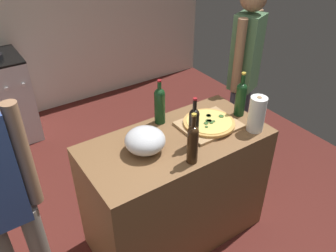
% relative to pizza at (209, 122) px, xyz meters
% --- Properties ---
extents(ground_plane, '(4.47, 3.69, 0.02)m').
position_rel_pizza_xyz_m(ground_plane, '(-0.42, 0.94, -0.95)').
color(ground_plane, '#511E19').
extents(kitchen_wall_rear, '(4.47, 0.10, 2.60)m').
position_rel_pizza_xyz_m(kitchen_wall_rear, '(-0.42, 2.53, 0.36)').
color(kitchen_wall_rear, silver).
rests_on(kitchen_wall_rear, ground_plane).
extents(counter, '(1.27, 0.63, 0.91)m').
position_rel_pizza_xyz_m(counter, '(-0.28, -0.00, -0.48)').
color(counter, brown).
rests_on(counter, ground_plane).
extents(cutting_board, '(0.40, 0.32, 0.02)m').
position_rel_pizza_xyz_m(cutting_board, '(-0.00, -0.00, -0.02)').
color(cutting_board, tan).
rests_on(cutting_board, counter).
extents(pizza, '(0.36, 0.36, 0.03)m').
position_rel_pizza_xyz_m(pizza, '(0.00, 0.00, 0.00)').
color(pizza, tan).
rests_on(pizza, cutting_board).
extents(mixing_bowl, '(0.26, 0.26, 0.16)m').
position_rel_pizza_xyz_m(mixing_bowl, '(-0.51, 0.01, 0.05)').
color(mixing_bowl, '#B2B2B7').
rests_on(mixing_bowl, counter).
extents(paper_towel_roll, '(0.11, 0.11, 0.25)m').
position_rel_pizza_xyz_m(paper_towel_roll, '(0.23, -0.21, 0.09)').
color(paper_towel_roll, white).
rests_on(paper_towel_roll, counter).
extents(wine_bottle_amber, '(0.08, 0.08, 0.33)m').
position_rel_pizza_xyz_m(wine_bottle_amber, '(-0.25, 0.24, 0.12)').
color(wine_bottle_amber, '#143819').
rests_on(wine_bottle_amber, counter).
extents(wine_bottle_green, '(0.08, 0.08, 0.33)m').
position_rel_pizza_xyz_m(wine_bottle_green, '(0.28, -0.00, 0.11)').
color(wine_bottle_green, '#143819').
rests_on(wine_bottle_green, counter).
extents(wine_bottle_dark, '(0.07, 0.07, 0.34)m').
position_rel_pizza_xyz_m(wine_bottle_dark, '(-0.33, -0.24, 0.11)').
color(wine_bottle_dark, '#331E0F').
rests_on(wine_bottle_dark, counter).
extents(wine_bottle_clear, '(0.06, 0.06, 0.35)m').
position_rel_pizza_xyz_m(wine_bottle_clear, '(-0.23, -0.12, 0.12)').
color(wine_bottle_clear, black).
rests_on(wine_bottle_clear, counter).
extents(person_in_stripes, '(0.38, 0.20, 1.70)m').
position_rel_pizza_xyz_m(person_in_stripes, '(-1.36, -0.01, 0.04)').
color(person_in_stripes, slate).
rests_on(person_in_stripes, ground_plane).
extents(person_in_red, '(0.36, 0.26, 1.71)m').
position_rel_pizza_xyz_m(person_in_red, '(0.69, 0.38, 0.05)').
color(person_in_red, '#383D4C').
rests_on(person_in_red, ground_plane).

